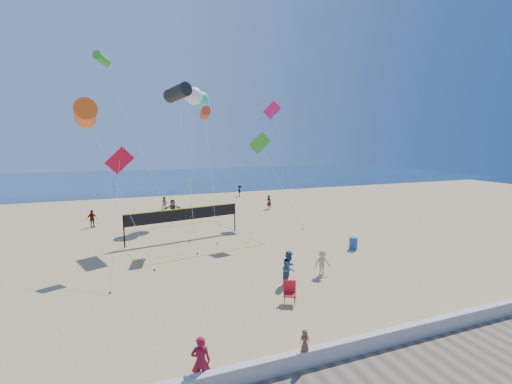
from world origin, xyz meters
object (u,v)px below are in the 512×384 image
object	(u,v)px
trash_barrel	(353,243)
volleyball_net	(184,218)
woman	(201,362)
camp_chair	(290,291)

from	to	relation	value
trash_barrel	volleyball_net	world-z (taller)	volleyball_net
woman	volleyball_net	bearing A→B (deg)	-83.72
woman	trash_barrel	xyz separation A→B (m)	(12.86, 9.82, -0.40)
camp_chair	woman	bearing A→B (deg)	-117.07
woman	trash_barrel	bearing A→B (deg)	-129.11
trash_barrel	volleyball_net	size ratio (longest dim) A/B	0.08
trash_barrel	volleyball_net	xyz separation A→B (m)	(-10.74, 6.87, 1.25)
woman	trash_barrel	world-z (taller)	woman
woman	camp_chair	distance (m)	6.41
woman	camp_chair	bearing A→B (deg)	-127.78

